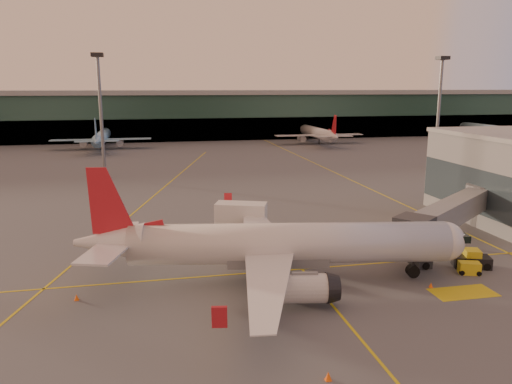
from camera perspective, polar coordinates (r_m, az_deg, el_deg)
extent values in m
plane|color=#4C4F54|center=(47.87, 1.23, -11.32)|extent=(600.00, 600.00, 0.00)
cube|color=gold|center=(52.39, -0.02, -9.20)|extent=(80.00, 0.25, 0.01)
cube|color=gold|center=(89.82, -11.59, -0.43)|extent=(31.30, 115.98, 0.01)
cube|color=gold|center=(121.19, 7.57, 2.89)|extent=(0.25, 160.00, 0.01)
cube|color=gold|center=(42.38, 10.62, -14.76)|extent=(0.25, 30.00, 0.01)
cube|color=gold|center=(51.48, 22.60, -10.56)|extent=(6.00, 3.00, 0.01)
cube|color=#19382D|center=(185.40, -8.86, 8.46)|extent=(400.00, 18.00, 16.00)
cube|color=gray|center=(185.09, -8.95, 11.18)|extent=(400.00, 20.00, 1.60)
cube|color=black|center=(177.22, -8.67, 7.01)|extent=(400.00, 1.00, 8.00)
cube|color=#2D3D47|center=(75.82, 23.01, 0.43)|extent=(0.30, 21.60, 6.00)
cylinder|color=slate|center=(109.45, -17.27, 8.08)|extent=(0.70, 0.70, 25.00)
cube|color=black|center=(109.44, -17.69, 14.72)|extent=(2.40, 2.40, 0.80)
cube|color=slate|center=(110.84, -16.88, 1.76)|extent=(1.60, 1.60, 0.50)
cylinder|color=slate|center=(123.52, 20.12, 8.27)|extent=(0.70, 0.70, 25.00)
cube|color=black|center=(123.51, 20.56, 14.15)|extent=(2.40, 2.40, 0.80)
cube|color=slate|center=(124.76, 19.72, 2.66)|extent=(1.60, 1.60, 0.50)
cylinder|color=silver|center=(48.98, 3.79, -5.84)|extent=(31.10, 9.09, 3.96)
sphere|color=silver|center=(52.84, 20.76, -5.28)|extent=(3.88, 3.88, 3.88)
cube|color=black|center=(53.15, 21.92, -4.71)|extent=(2.19, 2.84, 0.69)
cone|color=silver|center=(50.16, -16.38, -5.53)|extent=(7.31, 4.85, 3.77)
cube|color=silver|center=(46.91, -16.94, -6.65)|extent=(4.99, 7.07, 0.20)
cylinder|color=silver|center=(44.21, 5.57, -10.90)|extent=(4.52, 3.24, 2.58)
cylinder|color=black|center=(47.44, 1.31, -10.37)|extent=(1.99, 1.67, 1.78)
cylinder|color=black|center=(47.23, 1.31, -9.76)|extent=(0.36, 0.36, 1.09)
cube|color=silver|center=(53.19, -15.12, -4.35)|extent=(3.39, 6.49, 0.20)
cylinder|color=silver|center=(55.42, 3.89, -6.07)|extent=(4.52, 3.24, 2.58)
cylinder|color=black|center=(52.23, 0.96, -8.23)|extent=(1.99, 1.67, 1.78)
cylinder|color=black|center=(52.04, 0.96, -7.66)|extent=(0.36, 0.36, 1.09)
cube|color=slate|center=(49.28, 2.46, -7.29)|extent=(10.18, 4.77, 1.59)
cylinder|color=black|center=(52.72, 17.46, -8.61)|extent=(1.36, 0.99, 1.25)
cube|color=slate|center=(64.10, 21.52, -2.10)|extent=(19.87, 16.21, 2.70)
cube|color=#2D3035|center=(54.34, 17.59, -4.26)|extent=(4.77, 4.77, 3.00)
cube|color=#2D3035|center=(56.70, 18.28, -6.87)|extent=(1.60, 2.40, 2.40)
cylinder|color=black|center=(56.07, 18.79, -7.98)|extent=(0.80, 0.40, 0.80)
cylinder|color=black|center=(57.85, 17.69, -7.29)|extent=(0.80, 0.40, 0.80)
cylinder|color=slate|center=(64.80, 21.33, -4.49)|extent=(0.50, 0.50, 2.96)
cylinder|color=slate|center=(74.92, 24.43, -0.40)|extent=(4.40, 4.40, 3.00)
cylinder|color=slate|center=(75.51, 24.25, -2.46)|extent=(2.40, 2.40, 2.96)
cube|color=maroon|center=(62.51, -1.41, -4.88)|extent=(4.11, 3.60, 1.61)
cube|color=silver|center=(61.88, -1.71, -2.63)|extent=(6.77, 4.66, 3.01)
cylinder|color=black|center=(61.74, -3.38, -5.43)|extent=(1.04, 0.69, 0.97)
cylinder|color=black|center=(61.10, 0.19, -5.59)|extent=(1.04, 0.69, 0.97)
cube|color=gold|center=(56.36, 23.19, -7.98)|extent=(2.37, 1.85, 1.24)
cylinder|color=black|center=(55.78, 22.47, -8.52)|extent=(0.57, 0.41, 0.52)
cylinder|color=black|center=(56.25, 24.12, -8.50)|extent=(0.57, 0.41, 0.52)
cube|color=black|center=(58.50, 23.40, -7.30)|extent=(4.18, 3.06, 1.21)
cube|color=gold|center=(58.25, 23.47, -6.53)|extent=(2.02, 2.16, 0.99)
cylinder|color=black|center=(57.40, 22.36, -7.81)|extent=(0.84, 0.56, 0.77)
cylinder|color=black|center=(58.18, 24.89, -7.76)|extent=(0.84, 0.56, 0.77)
cone|color=#FF5F0D|center=(56.22, 23.74, -8.49)|extent=(0.39, 0.39, 0.50)
cube|color=#FF5F0D|center=(56.29, 23.72, -8.71)|extent=(0.34, 0.34, 0.03)
cone|color=#FF5F0D|center=(48.79, -19.83, -11.24)|extent=(0.44, 0.44, 0.56)
cube|color=#FF5F0D|center=(48.89, -19.80, -11.53)|extent=(0.38, 0.38, 0.03)
cone|color=#FF5F0D|center=(35.22, 8.26, -20.08)|extent=(0.47, 0.47, 0.60)
cube|color=#FF5F0D|center=(35.37, 8.24, -20.48)|extent=(0.41, 0.41, 0.03)
cone|color=#FF5F0D|center=(66.67, -2.17, -4.25)|extent=(0.49, 0.49, 0.62)
cube|color=#FF5F0D|center=(66.75, -2.17, -4.49)|extent=(0.42, 0.42, 0.03)
cone|color=#FF5F0D|center=(51.55, 19.36, -9.99)|extent=(0.38, 0.38, 0.48)
cube|color=#FF5F0D|center=(51.63, 19.35, -10.22)|extent=(0.33, 0.33, 0.03)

